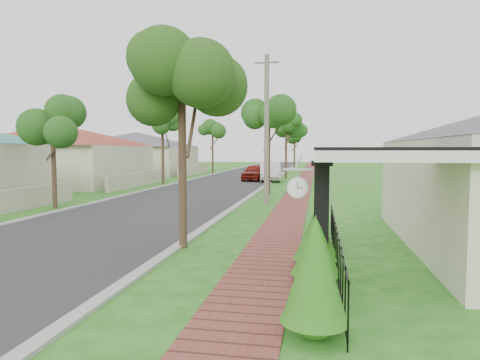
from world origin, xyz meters
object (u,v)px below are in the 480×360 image
Objects in this scene: near_tree at (182,87)px; station_clock at (298,186)px; porch_post at (321,229)px; parked_car_white at (270,172)px; utility_pole at (267,129)px; parked_car_red at (254,172)px.

station_clock is at bearing -32.83° from near_tree.
parked_car_white is (-4.15, 27.58, -0.31)m from porch_post.
utility_pole is 9.56× the size of station_clock.
utility_pole reaches higher than station_clock.
parked_car_white is 0.67× the size of utility_pole.
utility_pole is at bearing 102.01° from porch_post.
near_tree is 9.86m from utility_pole.
near_tree reaches higher than porch_post.
near_tree is (-3.75, 2.50, 3.31)m from porch_post.
parked_car_red is 25.81m from near_tree.
porch_post is at bearing -33.69° from near_tree.
station_clock reaches higher than parked_car_white.
parked_car_white is at bearing 95.74° from utility_pole.
parked_car_white reaches higher than parked_car_red.
station_clock is (-0.50, 0.40, 0.83)m from porch_post.
porch_post is 27.89m from parked_car_white.
porch_post is 0.45× the size of near_tree.
parked_car_red is at bearing 94.04° from near_tree.
porch_post is 0.51× the size of parked_car_white.
parked_car_red is at bearing 155.99° from parked_car_white.
near_tree is 7.24× the size of station_clock.
parked_car_red is 5.41× the size of station_clock.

